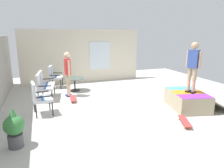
{
  "coord_description": "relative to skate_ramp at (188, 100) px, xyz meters",
  "views": [
    {
      "loc": [
        -6.45,
        2.53,
        2.42
      ],
      "look_at": [
        0.14,
        0.2,
        0.7
      ],
      "focal_mm": 32.51,
      "sensor_mm": 36.0,
      "label": 1
    }
  ],
  "objects": [
    {
      "name": "skateboard_spare",
      "position": [
        -1.03,
        0.93,
        -0.19
      ],
      "size": [
        0.81,
        0.5,
        0.1
      ],
      "color": "#B23838",
      "rests_on": "ground_plane"
    },
    {
      "name": "patio_table",
      "position": [
        3.39,
        3.23,
        0.12
      ],
      "size": [
        0.9,
        0.9,
        0.57
      ],
      "color": "black",
      "rests_on": "ground_plane"
    },
    {
      "name": "ground_plane",
      "position": [
        1.2,
        2.03,
        -0.33
      ],
      "size": [
        12.0,
        12.0,
        0.1
      ],
      "primitive_type": "cube",
      "color": "beige"
    },
    {
      "name": "person_watching",
      "position": [
        2.68,
        3.59,
        0.76
      ],
      "size": [
        0.48,
        0.28,
        1.76
      ],
      "color": "navy",
      "rests_on": "ground_plane"
    },
    {
      "name": "patio_chair_near_house",
      "position": [
        4.26,
        4.05,
        0.33
      ],
      "size": [
        0.74,
        0.69,
        1.02
      ],
      "color": "black",
      "rests_on": "ground_plane"
    },
    {
      "name": "patio_bench",
      "position": [
        2.69,
        4.54,
        0.34
      ],
      "size": [
        1.31,
        0.71,
        1.02
      ],
      "color": "black",
      "rests_on": "ground_plane"
    },
    {
      "name": "skateboard_by_bench",
      "position": [
        2.08,
        3.52,
        -0.19
      ],
      "size": [
        0.81,
        0.27,
        0.1
      ],
      "color": "#B23838",
      "rests_on": "ground_plane"
    },
    {
      "name": "potted_plant",
      "position": [
        -0.75,
        5.22,
        0.19
      ],
      "size": [
        0.44,
        0.44,
        0.92
      ],
      "color": "#515156",
      "rests_on": "ground_plane"
    },
    {
      "name": "person_skater",
      "position": [
        -0.07,
        -0.01,
        1.22
      ],
      "size": [
        0.45,
        0.33,
        1.63
      ],
      "color": "black",
      "rests_on": "skate_ramp"
    },
    {
      "name": "skate_ramp",
      "position": [
        0.0,
        0.0,
        0.0
      ],
      "size": [
        1.83,
        2.07,
        0.56
      ],
      "color": "tan",
      "rests_on": "ground_plane"
    },
    {
      "name": "house_facade",
      "position": [
        5.0,
        2.52,
        1.05
      ],
      "size": [
        0.23,
        6.0,
        2.66
      ],
      "color": "beige",
      "rests_on": "ground_plane"
    },
    {
      "name": "patio_chair_by_wall",
      "position": [
        1.04,
        4.71,
        0.33
      ],
      "size": [
        0.68,
        0.62,
        1.02
      ],
      "color": "black",
      "rests_on": "ground_plane"
    }
  ]
}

